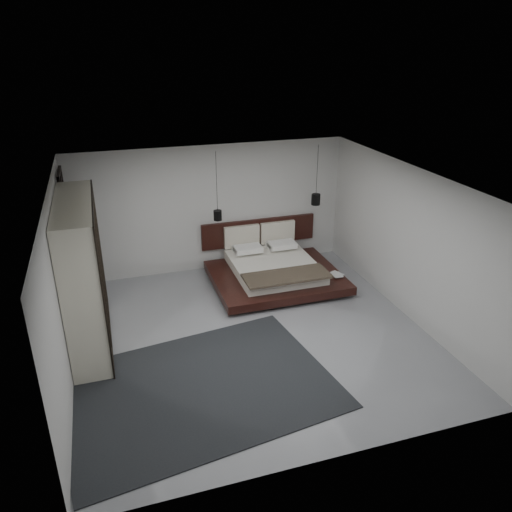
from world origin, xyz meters
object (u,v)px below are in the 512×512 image
object	(u,v)px
bed	(274,269)
pendant_right	(316,199)
rug	(199,388)
lattice_screen	(69,237)
wardrobe	(83,275)
pendant_left	(218,215)

from	to	relation	value
bed	pendant_right	bearing A→B (deg)	20.49
pendant_right	rug	xyz separation A→B (m)	(-3.37, -3.48, -1.61)
bed	rug	xyz separation A→B (m)	(-2.27, -3.07, -0.27)
lattice_screen	bed	xyz separation A→B (m)	(4.02, -0.54, -1.02)
pendant_right	wardrobe	xyz separation A→B (m)	(-4.87, -1.61, -0.36)
lattice_screen	rug	bearing A→B (deg)	-64.15
bed	pendant_left	size ratio (longest dim) A/B	1.87
pendant_right	wardrobe	world-z (taller)	pendant_right
rug	lattice_screen	bearing A→B (deg)	115.85
pendant_left	rug	size ratio (longest dim) A/B	0.36
pendant_left	wardrobe	size ratio (longest dim) A/B	0.56
pendant_left	rug	bearing A→B (deg)	-108.64
pendant_left	pendant_right	bearing A→B (deg)	0.00
bed	pendant_right	xyz separation A→B (m)	(1.10, 0.41, 1.34)
bed	wardrobe	xyz separation A→B (m)	(-3.77, -1.20, 0.98)
lattice_screen	pendant_left	world-z (taller)	pendant_left
pendant_left	pendant_right	xyz separation A→B (m)	(2.19, 0.00, 0.13)
bed	wardrobe	distance (m)	4.07
wardrobe	pendant_left	bearing A→B (deg)	31.05
bed	rug	world-z (taller)	bed
pendant_left	pendant_right	size ratio (longest dim) A/B	1.09
pendant_left	wardrobe	xyz separation A→B (m)	(-2.67, -1.61, -0.23)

